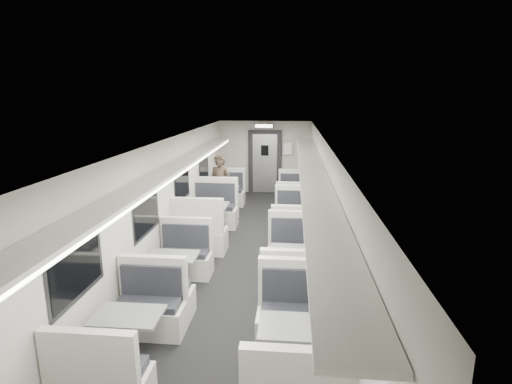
% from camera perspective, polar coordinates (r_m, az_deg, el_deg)
% --- Properties ---
extents(room, '(3.24, 12.24, 2.64)m').
position_cam_1_polar(room, '(7.50, -1.89, -1.90)').
color(room, black).
rests_on(room, ground).
extents(booth_left_a, '(1.01, 2.04, 1.09)m').
position_cam_1_polar(booth_left_a, '(11.26, -4.68, -1.04)').
color(booth_left_a, silver).
rests_on(booth_left_a, room).
extents(booth_left_b, '(1.12, 2.28, 1.22)m').
position_cam_1_polar(booth_left_b, '(9.25, -6.92, -4.10)').
color(booth_left_b, silver).
rests_on(booth_left_b, room).
extents(booth_left_c, '(0.96, 1.96, 1.05)m').
position_cam_1_polar(booth_left_c, '(6.83, -11.70, -11.40)').
color(booth_left_c, silver).
rests_on(booth_left_c, room).
extents(booth_left_d, '(0.96, 1.96, 1.05)m').
position_cam_1_polar(booth_left_d, '(5.34, -17.60, -19.42)').
color(booth_left_d, silver).
rests_on(booth_left_d, room).
extents(booth_right_a, '(0.97, 1.98, 1.06)m').
position_cam_1_polar(booth_right_a, '(11.27, 5.55, -1.11)').
color(booth_right_a, silver).
rests_on(booth_right_a, room).
extents(booth_right_b, '(0.99, 2.01, 1.07)m').
position_cam_1_polar(booth_right_b, '(9.09, 5.59, -4.70)').
color(booth_right_b, silver).
rests_on(booth_right_b, room).
extents(booth_right_c, '(1.03, 2.10, 1.12)m').
position_cam_1_polar(booth_right_c, '(6.80, 5.67, -11.04)').
color(booth_right_c, silver).
rests_on(booth_right_c, room).
extents(booth_right_d, '(1.03, 2.09, 1.12)m').
position_cam_1_polar(booth_right_d, '(4.87, 5.80, -22.02)').
color(booth_right_d, silver).
rests_on(booth_right_d, room).
extents(passenger, '(0.74, 0.60, 1.74)m').
position_cam_1_polar(passenger, '(10.47, -5.16, 0.68)').
color(passenger, black).
rests_on(passenger, room).
extents(window_a, '(0.02, 1.18, 0.84)m').
position_cam_1_polar(window_a, '(10.99, -7.43, 3.79)').
color(window_a, black).
rests_on(window_a, room).
extents(window_b, '(0.02, 1.18, 0.84)m').
position_cam_1_polar(window_b, '(8.90, -10.49, 1.35)').
color(window_b, black).
rests_on(window_b, room).
extents(window_c, '(0.02, 1.18, 0.84)m').
position_cam_1_polar(window_c, '(6.87, -15.37, -2.55)').
color(window_c, black).
rests_on(window_c, room).
extents(window_d, '(0.02, 1.18, 0.84)m').
position_cam_1_polar(window_d, '(4.99, -24.23, -9.47)').
color(window_d, black).
rests_on(window_d, room).
extents(luggage_rack_left, '(0.46, 10.40, 0.09)m').
position_cam_1_polar(luggage_rack_left, '(7.31, -11.96, 3.16)').
color(luggage_rack_left, silver).
rests_on(luggage_rack_left, room).
extents(luggage_rack_right, '(0.46, 10.40, 0.09)m').
position_cam_1_polar(luggage_rack_right, '(7.00, 7.94, 2.87)').
color(luggage_rack_right, silver).
rests_on(luggage_rack_right, room).
extents(vestibule_door, '(1.10, 0.13, 2.10)m').
position_cam_1_polar(vestibule_door, '(13.31, 1.27, 4.25)').
color(vestibule_door, black).
rests_on(vestibule_door, room).
extents(exit_sign, '(0.62, 0.12, 0.16)m').
position_cam_1_polar(exit_sign, '(12.68, 1.14, 9.43)').
color(exit_sign, black).
rests_on(exit_sign, room).
extents(wall_notice, '(0.32, 0.02, 0.40)m').
position_cam_1_polar(wall_notice, '(13.20, 4.54, 6.15)').
color(wall_notice, white).
rests_on(wall_notice, room).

